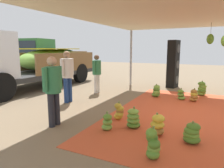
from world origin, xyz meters
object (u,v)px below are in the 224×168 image
at_px(cargo_truck_main, 26,62).
at_px(cargo_truck_far, 52,57).
at_px(banana_bunch_8, 194,96).
at_px(worker_0, 53,86).
at_px(banana_bunch_2, 181,95).
at_px(banana_bunch_4, 119,112).
at_px(banana_bunch_10, 157,125).
at_px(banana_bunch_1, 192,133).
at_px(banana_bunch_3, 107,123).
at_px(worker_2, 67,73).
at_px(banana_bunch_9, 133,119).
at_px(worker_1, 97,71).
at_px(banana_bunch_6, 156,91).
at_px(banana_bunch_5, 153,144).
at_px(speaker_stack, 173,64).
at_px(banana_bunch_0, 202,89).

xyz_separation_m(cargo_truck_main, cargo_truck_far, (4.96, 2.98, -0.00)).
xyz_separation_m(banana_bunch_8, worker_0, (-3.82, 2.74, 0.74)).
xyz_separation_m(banana_bunch_2, banana_bunch_4, (-2.87, 1.11, 0.03)).
bearing_deg(banana_bunch_10, banana_bunch_1, -95.45).
height_order(banana_bunch_2, banana_bunch_3, banana_bunch_3).
relative_size(banana_bunch_1, worker_2, 0.26).
height_order(banana_bunch_8, worker_0, worker_0).
bearing_deg(worker_0, cargo_truck_far, 42.32).
relative_size(banana_bunch_9, cargo_truck_main, 0.07).
relative_size(worker_0, worker_1, 1.04).
bearing_deg(banana_bunch_6, banana_bunch_1, -155.77).
xyz_separation_m(banana_bunch_1, worker_2, (1.45, 4.08, 0.81)).
bearing_deg(banana_bunch_4, banana_bunch_6, -3.97).
bearing_deg(banana_bunch_9, banana_bunch_5, -146.02).
xyz_separation_m(banana_bunch_3, worker_2, (1.63, 2.35, 0.82)).
relative_size(banana_bunch_8, cargo_truck_main, 0.07).
bearing_deg(cargo_truck_far, banana_bunch_1, -126.27).
distance_m(banana_bunch_9, speaker_stack, 5.68).
bearing_deg(banana_bunch_3, banana_bunch_5, -120.76).
height_order(banana_bunch_3, banana_bunch_10, banana_bunch_10).
bearing_deg(banana_bunch_6, banana_bunch_3, 177.74).
height_order(banana_bunch_5, worker_1, worker_1).
bearing_deg(cargo_truck_main, banana_bunch_3, -116.35).
bearing_deg(banana_bunch_6, cargo_truck_main, 99.58).
distance_m(banana_bunch_1, banana_bunch_10, 0.69).
height_order(banana_bunch_0, worker_2, worker_2).
bearing_deg(cargo_truck_far, banana_bunch_0, -106.40).
height_order(banana_bunch_0, banana_bunch_10, banana_bunch_0).
bearing_deg(cargo_truck_far, cargo_truck_main, -148.98).
xyz_separation_m(banana_bunch_3, speaker_stack, (6.01, -0.32, 0.91)).
distance_m(banana_bunch_3, banana_bunch_8, 3.85).
distance_m(banana_bunch_4, banana_bunch_6, 2.95).
distance_m(banana_bunch_6, worker_0, 4.28).
bearing_deg(banana_bunch_1, banana_bunch_6, 24.23).
distance_m(banana_bunch_0, worker_0, 5.81).
xyz_separation_m(banana_bunch_4, cargo_truck_far, (6.95, 8.47, 0.99)).
height_order(banana_bunch_6, speaker_stack, speaker_stack).
bearing_deg(cargo_truck_main, banana_bunch_2, -82.38).
xyz_separation_m(banana_bunch_5, cargo_truck_main, (3.47, 6.76, 0.96)).
xyz_separation_m(cargo_truck_far, worker_1, (-4.31, -6.28, -0.30)).
relative_size(banana_bunch_4, banana_bunch_8, 1.03).
distance_m(banana_bunch_4, speaker_stack, 5.34).
distance_m(cargo_truck_far, worker_1, 7.62).
height_order(banana_bunch_0, banana_bunch_8, banana_bunch_0).
height_order(banana_bunch_6, banana_bunch_8, banana_bunch_6).
xyz_separation_m(worker_1, speaker_stack, (2.62, -2.56, 0.18)).
bearing_deg(banana_bunch_0, banana_bunch_9, 164.39).
bearing_deg(banana_bunch_4, worker_1, 39.73).
bearing_deg(banana_bunch_6, banana_bunch_5, -166.42).
distance_m(banana_bunch_0, banana_bunch_3, 4.99).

